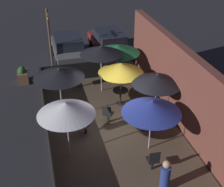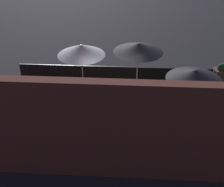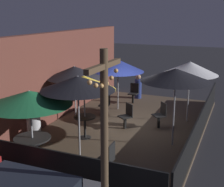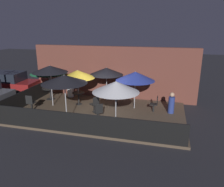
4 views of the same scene
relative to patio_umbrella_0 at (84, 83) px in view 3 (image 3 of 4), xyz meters
The scene contains 22 objects.
ground_plane 2.68m from the patio_umbrella_0, 28.83° to the right, with size 60.00×60.00×0.00m, color #26262B.
patio_deck 2.64m from the patio_umbrella_0, 28.83° to the right, with size 9.17×5.38×0.12m.
building_wall 2.60m from the patio_umbrella_0, 52.48° to the left, with size 10.77×0.36×3.44m.
fence_front 4.10m from the patio_umbrella_0, 65.83° to the right, with size 8.97×0.05×0.95m.
fence_side_left 3.39m from the patio_umbrella_0, 163.68° to the right, with size 0.05×5.18×0.95m.
patio_umbrella_0 is the anchor object (origin of this frame).
patio_umbrella_1 2.20m from the patio_umbrella_0, 167.92° to the left, with size 2.25×2.25×2.07m.
patio_umbrella_2 4.10m from the patio_umbrella_0, 43.48° to the right, with size 2.05×2.05×2.29m.
patio_umbrella_3 3.37m from the patio_umbrella_0, ahead, with size 2.18×2.18×2.14m.
patio_umbrella_4 1.57m from the patio_umbrella_0, 157.78° to the right, with size 2.02×2.02×2.40m.
patio_umbrella_5 2.87m from the patio_umbrella_0, 78.73° to the right, with size 2.10×2.10×2.44m.
patio_umbrella_6 1.83m from the patio_umbrella_0, 39.08° to the left, with size 2.09×2.09×2.10m.
dining_table_0 1.29m from the patio_umbrella_0, 90.00° to the right, with size 0.72×0.72×0.75m.
dining_table_1 2.54m from the patio_umbrella_0, 167.92° to the left, with size 1.00×1.00×0.76m.
patio_chair_0 4.74m from the patio_umbrella_0, ahead, with size 0.41×0.41×0.90m.
patio_chair_1 2.74m from the patio_umbrella_0, ahead, with size 0.45×0.45×0.91m.
patio_chair_2 3.11m from the patio_umbrella_0, 47.22° to the right, with size 0.57×0.57×0.92m.
patio_chair_3 2.16m from the patio_umbrella_0, 34.95° to the right, with size 0.56×0.56×0.90m.
patio_chair_4 3.05m from the patio_umbrella_0, 140.46° to the right, with size 0.41×0.41×0.95m.
patron_0 2.12m from the patio_umbrella_0, 131.98° to the left, with size 0.55×0.55×1.18m.
patron_1 5.56m from the patio_umbrella_0, ahead, with size 0.46×0.46×1.17m.
light_post 5.28m from the patio_umbrella_0, 148.54° to the right, with size 1.10×0.12×3.66m.
Camera 3 is at (-10.10, -3.72, 4.16)m, focal length 50.00 mm.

